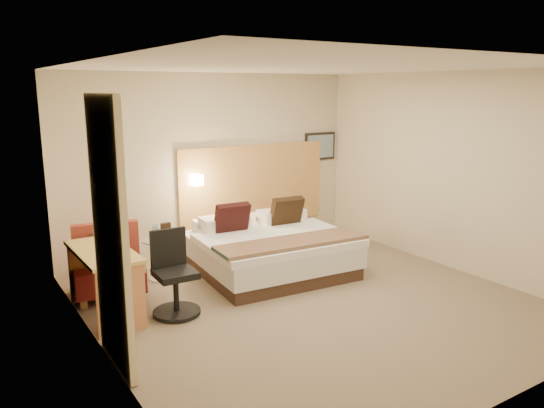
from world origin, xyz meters
TOP-DOWN VIEW (x-y plane):
  - floor at (0.00, 0.00)m, footprint 4.80×5.00m
  - ceiling at (0.00, 0.00)m, footprint 4.80×5.00m
  - wall_back at (0.00, 2.51)m, footprint 4.80×0.02m
  - wall_front at (0.00, -2.51)m, footprint 4.80×0.02m
  - wall_left at (-2.41, 0.00)m, footprint 0.02×5.00m
  - wall_right at (2.41, 0.00)m, footprint 0.02×5.00m
  - headboard_panel at (0.70, 2.47)m, footprint 2.60×0.04m
  - art_frame at (2.02, 2.48)m, footprint 0.62×0.03m
  - art_canvas at (2.02, 2.46)m, footprint 0.54×0.01m
  - lamp_arm at (-0.35, 2.42)m, footprint 0.02×0.12m
  - lamp_shade at (-0.35, 2.36)m, footprint 0.15×0.15m
  - curtain at (-2.36, -0.25)m, footprint 0.06×0.90m
  - bottle_a at (-1.26, 1.70)m, footprint 0.06×0.06m
  - bottle_b at (-1.24, 1.72)m, footprint 0.06×0.06m
  - menu_folder at (-1.13, 1.65)m, footprint 0.13×0.06m
  - bed at (0.16, 1.18)m, footprint 2.08×2.04m
  - lounge_chair at (-1.93, 1.52)m, footprint 0.92×0.84m
  - side_table at (-1.20, 1.67)m, footprint 0.51×0.51m
  - desk at (-2.11, 0.92)m, footprint 0.57×1.21m
  - desk_chair at (-1.48, 0.55)m, footprint 0.54×0.54m

SIDE VIEW (x-z plane):
  - floor at x=0.00m, z-range -0.02..0.00m
  - side_table at x=-1.20m, z-range 0.03..0.57m
  - bed at x=0.16m, z-range -0.17..0.79m
  - lounge_chair at x=-1.93m, z-range -0.09..0.76m
  - desk_chair at x=-1.48m, z-range -0.08..0.85m
  - desk at x=-2.11m, z-range 0.22..0.97m
  - bottle_a at x=-1.26m, z-range 0.54..0.74m
  - bottle_b at x=-1.24m, z-range 0.54..0.74m
  - menu_folder at x=-1.13m, z-range 0.54..0.76m
  - headboard_panel at x=0.70m, z-range 0.30..1.60m
  - lamp_arm at x=-0.35m, z-range 1.14..1.16m
  - lamp_shade at x=-0.35m, z-range 1.07..1.22m
  - curtain at x=-2.36m, z-range 0.01..2.43m
  - wall_back at x=0.00m, z-range 0.00..2.70m
  - wall_front at x=0.00m, z-range 0.00..2.70m
  - wall_left at x=-2.41m, z-range 0.00..2.70m
  - wall_right at x=2.41m, z-range 0.00..2.70m
  - art_frame at x=2.02m, z-range 1.27..1.73m
  - art_canvas at x=2.02m, z-range 1.30..1.70m
  - ceiling at x=0.00m, z-range 2.70..2.72m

